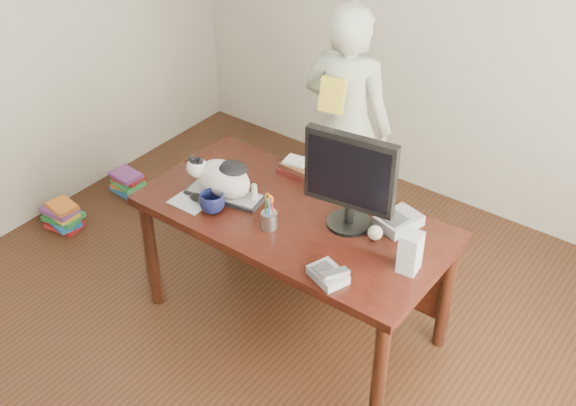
# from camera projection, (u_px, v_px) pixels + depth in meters

# --- Properties ---
(room) EXTENTS (4.50, 4.50, 4.50)m
(room) POSITION_uv_depth(u_px,v_px,m) (207.00, 166.00, 2.93)
(room) COLOR black
(room) RESTS_ON ground
(desk) EXTENTS (1.60, 0.80, 0.75)m
(desk) POSITION_uv_depth(u_px,v_px,m) (303.00, 230.00, 3.81)
(desk) COLOR black
(desk) RESTS_ON ground
(keyboard) EXTENTS (0.44, 0.23, 0.02)m
(keyboard) POSITION_uv_depth(u_px,v_px,m) (225.00, 195.00, 3.80)
(keyboard) COLOR black
(keyboard) RESTS_ON desk
(cat) EXTENTS (0.40, 0.26, 0.23)m
(cat) POSITION_uv_depth(u_px,v_px,m) (221.00, 177.00, 3.74)
(cat) COLOR silver
(cat) RESTS_ON keyboard
(monitor) EXTENTS (0.46, 0.25, 0.52)m
(monitor) POSITION_uv_depth(u_px,v_px,m) (350.00, 177.00, 3.42)
(monitor) COLOR black
(monitor) RESTS_ON desk
(pen_cup) EXTENTS (0.10, 0.10, 0.21)m
(pen_cup) POSITION_uv_depth(u_px,v_px,m) (269.00, 218.00, 3.55)
(pen_cup) COLOR gray
(pen_cup) RESTS_ON desk
(mousepad) EXTENTS (0.20, 0.18, 0.00)m
(mousepad) POSITION_uv_depth(u_px,v_px,m) (192.00, 201.00, 3.77)
(mousepad) COLOR #B7BDC4
(mousepad) RESTS_ON desk
(mouse) EXTENTS (0.09, 0.06, 0.04)m
(mouse) POSITION_uv_depth(u_px,v_px,m) (197.00, 197.00, 3.76)
(mouse) COLOR black
(mouse) RESTS_ON mousepad
(coffee_mug) EXTENTS (0.18, 0.18, 0.10)m
(coffee_mug) POSITION_uv_depth(u_px,v_px,m) (212.00, 203.00, 3.67)
(coffee_mug) COLOR black
(coffee_mug) RESTS_ON desk
(phone) EXTENTS (0.21, 0.18, 0.08)m
(phone) POSITION_uv_depth(u_px,v_px,m) (329.00, 274.00, 3.25)
(phone) COLOR slate
(phone) RESTS_ON desk
(speaker) EXTENTS (0.10, 0.11, 0.20)m
(speaker) POSITION_uv_depth(u_px,v_px,m) (410.00, 252.00, 3.26)
(speaker) COLOR #979799
(speaker) RESTS_ON desk
(baseball) EXTENTS (0.07, 0.07, 0.07)m
(baseball) POSITION_uv_depth(u_px,v_px,m) (375.00, 233.00, 3.49)
(baseball) COLOR beige
(baseball) RESTS_ON desk
(book_stack) EXTENTS (0.21, 0.16, 0.07)m
(book_stack) POSITION_uv_depth(u_px,v_px,m) (298.00, 167.00, 3.98)
(book_stack) COLOR #4C1414
(book_stack) RESTS_ON desk
(calculator) EXTENTS (0.21, 0.24, 0.06)m
(calculator) POSITION_uv_depth(u_px,v_px,m) (399.00, 221.00, 3.57)
(calculator) COLOR slate
(calculator) RESTS_ON desk
(person) EXTENTS (0.62, 0.47, 1.55)m
(person) POSITION_uv_depth(u_px,v_px,m) (346.00, 126.00, 4.37)
(person) COLOR white
(person) RESTS_ON ground
(held_book) EXTENTS (0.16, 0.11, 0.20)m
(held_book) POSITION_uv_depth(u_px,v_px,m) (332.00, 95.00, 4.10)
(held_book) COLOR gold
(held_book) RESTS_ON person
(book_pile_a) EXTENTS (0.27, 0.22, 0.18)m
(book_pile_a) POSITION_uv_depth(u_px,v_px,m) (63.00, 216.00, 4.78)
(book_pile_a) COLOR maroon
(book_pile_a) RESTS_ON ground
(book_pile_b) EXTENTS (0.26, 0.20, 0.15)m
(book_pile_b) POSITION_uv_depth(u_px,v_px,m) (128.00, 182.00, 5.13)
(book_pile_b) COLOR #1C5DAA
(book_pile_b) RESTS_ON ground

